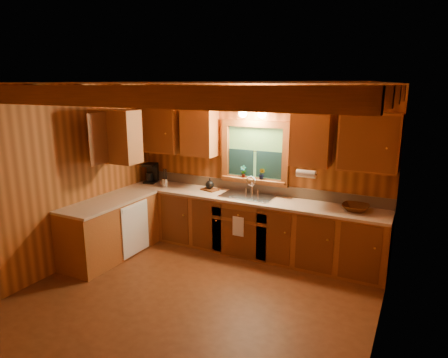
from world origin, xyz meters
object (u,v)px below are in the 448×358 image
coffee_maker (151,173)px  wicker_basket (355,208)px  cutting_board (210,189)px  sink (247,199)px

coffee_maker → wicker_basket: (3.50, -0.06, -0.13)m
cutting_board → sink: bearing=9.0°
coffee_maker → cutting_board: bearing=-14.2°
cutting_board → coffee_maker: bearing=-166.0°
coffee_maker → cutting_board: coffee_maker is taller
sink → wicker_basket: size_ratio=2.27×
sink → wicker_basket: (1.60, 0.02, 0.09)m
cutting_board → wicker_basket: 2.31m
sink → coffee_maker: coffee_maker is taller
coffee_maker → sink: bearing=-16.0°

